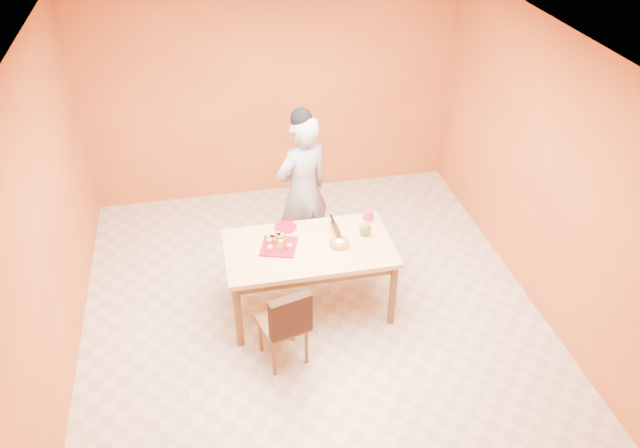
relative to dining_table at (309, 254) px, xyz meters
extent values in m
plane|color=beige|center=(0.01, -0.15, -0.67)|extent=(5.00, 5.00, 0.00)
plane|color=white|center=(0.01, -0.15, 2.03)|extent=(5.00, 5.00, 0.00)
plane|color=orange|center=(0.01, 2.35, 0.68)|extent=(4.50, 0.00, 4.50)
plane|color=orange|center=(-2.24, -0.15, 0.68)|extent=(0.00, 5.00, 5.00)
plane|color=orange|center=(2.26, -0.15, 0.68)|extent=(0.00, 5.00, 5.00)
cube|color=#E3BA77|center=(0.00, 0.00, 0.07)|extent=(1.60, 0.90, 0.05)
cube|color=brown|center=(0.00, 0.00, -0.01)|extent=(1.48, 0.78, 0.10)
cylinder|color=brown|center=(-0.74, -0.39, -0.31)|extent=(0.07, 0.07, 0.71)
cylinder|color=brown|center=(-0.74, 0.39, -0.31)|extent=(0.07, 0.07, 0.71)
cylinder|color=brown|center=(0.74, -0.39, -0.31)|extent=(0.07, 0.07, 0.71)
cylinder|color=brown|center=(0.74, 0.39, -0.31)|extent=(0.07, 0.07, 0.71)
imported|color=#939496|center=(0.10, 0.85, 0.19)|extent=(0.74, 0.63, 1.72)
cube|color=maroon|center=(-0.28, 0.05, 0.10)|extent=(0.41, 0.41, 0.02)
cylinder|color=maroon|center=(-0.17, 0.35, 0.10)|extent=(0.28, 0.28, 0.01)
cylinder|color=silver|center=(0.29, -0.06, 0.10)|extent=(0.28, 0.28, 0.01)
cylinder|color=#F2933E|center=(0.29, -0.06, 0.13)|extent=(0.22, 0.22, 0.04)
cube|color=silver|center=(0.30, 0.12, 0.16)|extent=(0.06, 0.29, 0.01)
ellipsoid|color=olive|center=(0.57, 0.07, 0.17)|extent=(0.14, 0.12, 0.15)
cylinder|color=#BC1C62|center=(0.68, 0.32, 0.15)|extent=(0.09, 0.09, 0.11)
cylinder|color=#3D2410|center=(0.68, 0.35, 0.11)|extent=(0.14, 0.14, 0.03)
camera|label=1|loc=(-0.86, -4.68, 3.65)|focal=35.00mm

